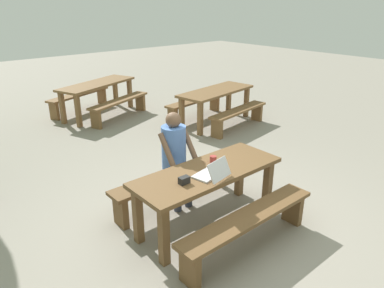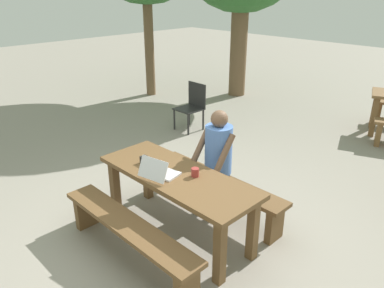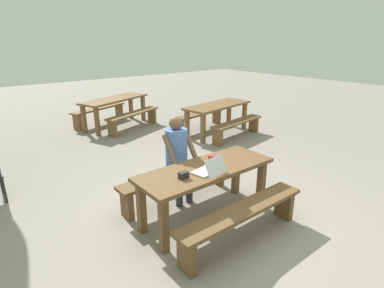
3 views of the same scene
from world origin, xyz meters
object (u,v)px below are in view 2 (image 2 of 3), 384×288
(small_pouch, at_px, (146,160))
(plastic_chair, at_px, (192,106))
(coffee_mug, at_px, (195,172))
(person_seated, at_px, (216,155))
(picnic_table_front, at_px, (177,184))
(laptop, at_px, (159,171))

(small_pouch, height_order, plastic_chair, plastic_chair)
(coffee_mug, relative_size, person_seated, 0.07)
(picnic_table_front, height_order, person_seated, person_seated)
(picnic_table_front, bearing_deg, person_seated, 90.17)
(coffee_mug, bearing_deg, laptop, -135.00)
(person_seated, xyz_separation_m, plastic_chair, (-2.19, 1.78, -0.28))
(small_pouch, bearing_deg, laptop, -14.55)
(small_pouch, relative_size, person_seated, 0.09)
(picnic_table_front, relative_size, small_pouch, 15.83)
(laptop, xyz_separation_m, coffee_mug, (0.26, 0.26, -0.01))
(person_seated, relative_size, plastic_chair, 1.47)
(picnic_table_front, bearing_deg, laptop, -119.00)
(picnic_table_front, height_order, laptop, laptop)
(small_pouch, xyz_separation_m, coffee_mug, (0.59, 0.17, 0.01))
(laptop, height_order, coffee_mug, laptop)
(laptop, distance_m, person_seated, 0.78)
(plastic_chair, bearing_deg, person_seated, -37.94)
(picnic_table_front, height_order, coffee_mug, coffee_mug)
(picnic_table_front, bearing_deg, plastic_chair, 132.57)
(picnic_table_front, distance_m, coffee_mug, 0.26)
(picnic_table_front, xyz_separation_m, person_seated, (-0.00, 0.61, 0.13))
(laptop, xyz_separation_m, plastic_chair, (-2.10, 2.55, -0.33))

